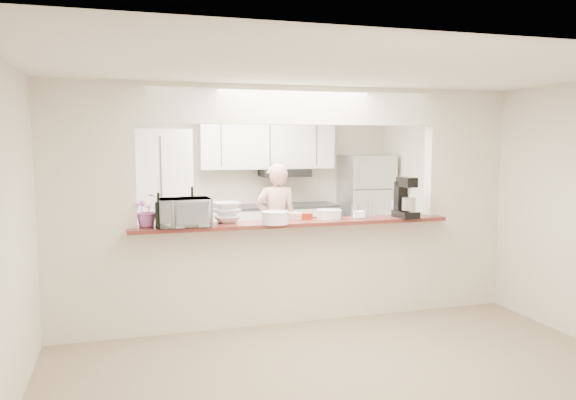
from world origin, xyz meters
name	(u,v)px	position (x,y,z in m)	size (l,w,h in m)	color
floor	(293,320)	(0.00, 0.00, 0.00)	(6.00, 6.00, 0.00)	gray
tile_overlay	(259,285)	(0.00, 1.55, 0.01)	(5.00, 2.90, 0.01)	beige
partition	(293,184)	(0.00, 0.00, 1.48)	(5.00, 0.15, 2.50)	silver
bar_counter	(293,268)	(0.00, 0.00, 0.58)	(3.40, 0.38, 1.09)	silver
kitchen_cabinets	(229,204)	(-0.19, 2.72, 0.97)	(3.15, 0.62, 2.25)	silver
refrigerator	(366,208)	(2.05, 2.65, 0.85)	(0.75, 0.70, 1.70)	#B9B9BE
flower_left	(147,210)	(-1.50, 0.00, 1.25)	(0.30, 0.26, 0.33)	#D872BD
wine_bottle_a	(192,209)	(-1.05, 0.07, 1.24)	(0.08, 0.08, 0.38)	black
wine_bottle_b	(159,214)	(-1.40, -0.15, 1.23)	(0.07, 0.07, 0.35)	black
toaster_oven	(184,212)	(-1.15, -0.10, 1.23)	(0.51, 0.34, 0.28)	#B7B7BC
serving_bowls	(227,213)	(-0.70, 0.05, 1.19)	(0.28, 0.28, 0.21)	white
plate_stack_a	(275,218)	(-0.25, -0.19, 1.15)	(0.28, 0.28, 0.13)	white
plate_stack_b	(329,214)	(0.42, 0.03, 1.14)	(0.27, 0.27, 0.10)	white
red_bowl	(307,216)	(0.18, 0.08, 1.12)	(0.14, 0.14, 0.06)	maroon
tan_bowl	(295,216)	(0.05, 0.08, 1.13)	(0.15, 0.15, 0.07)	tan
utensil_caddy	(364,209)	(0.80, -0.03, 1.19)	(0.26, 0.17, 0.23)	silver
stand_mixer	(405,199)	(1.25, -0.13, 1.29)	(0.20, 0.32, 0.45)	black
flower_right	(401,198)	(1.30, 0.05, 1.29)	(0.22, 0.22, 0.39)	#C275DA
person	(276,222)	(0.31, 1.81, 0.81)	(0.59, 0.39, 1.61)	tan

